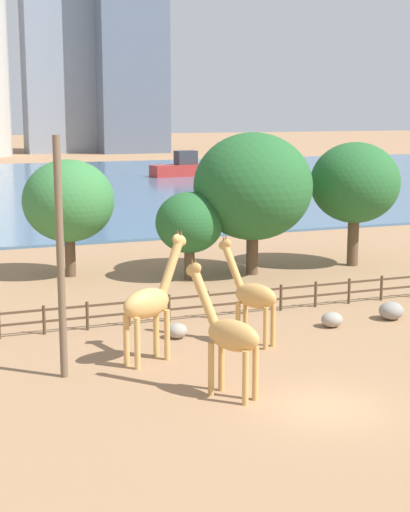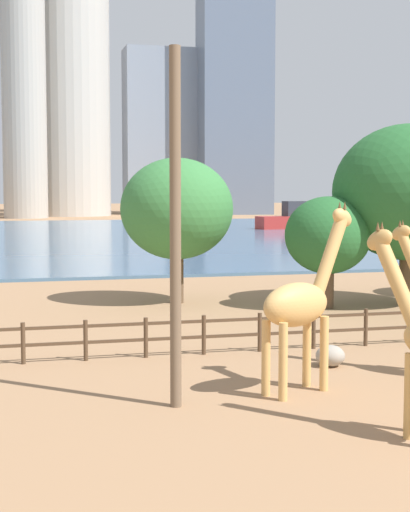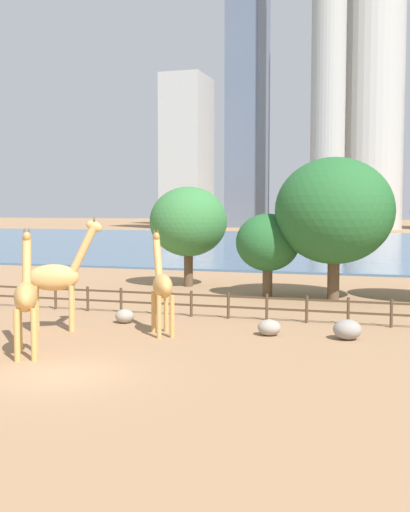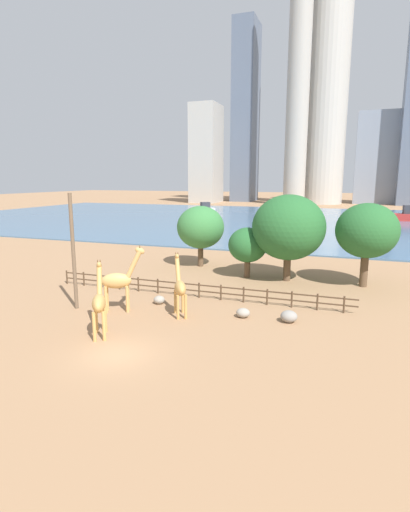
{
  "view_description": "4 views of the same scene",
  "coord_description": "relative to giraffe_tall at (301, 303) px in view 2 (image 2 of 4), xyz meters",
  "views": [
    {
      "loc": [
        -12.53,
        -21.51,
        9.77
      ],
      "look_at": [
        3.05,
        19.06,
        1.57
      ],
      "focal_mm": 55.0,
      "sensor_mm": 36.0,
      "label": 1
    },
    {
      "loc": [
        -11.45,
        -12.59,
        5.42
      ],
      "look_at": [
        -3.9,
        17.4,
        2.77
      ],
      "focal_mm": 55.0,
      "sensor_mm": 36.0,
      "label": 2
    },
    {
      "loc": [
        10.75,
        -18.08,
        5.45
      ],
      "look_at": [
        1.11,
        12.26,
        3.04
      ],
      "focal_mm": 45.0,
      "sensor_mm": 36.0,
      "label": 3
    },
    {
      "loc": [
        11.87,
        -18.31,
        9.88
      ],
      "look_at": [
        -0.35,
        15.77,
        2.84
      ],
      "focal_mm": 28.0,
      "sensor_mm": 36.0,
      "label": 4
    }
  ],
  "objects": [
    {
      "name": "giraffe_tall",
      "position": [
        0.0,
        0.0,
        0.0
      ],
      "size": [
        3.3,
        2.02,
        5.08
      ],
      "rotation": [
        0.0,
        0.0,
        0.45
      ],
      "color": "tan",
      "rests_on": "ground"
    },
    {
      "name": "tree_left_large",
      "position": [
        10.52,
        13.6,
        2.86
      ],
      "size": [
        7.01,
        7.01,
        8.42
      ],
      "color": "brown",
      "rests_on": "ground"
    },
    {
      "name": "harbor_water",
      "position": [
        3.96,
        70.25,
        -2.29
      ],
      "size": [
        180.0,
        86.0,
        0.2
      ],
      "primitive_type": "cube",
      "color": "#476B8C",
      "rests_on": "ground"
    },
    {
      "name": "enclosure_fence",
      "position": [
        3.73,
        5.25,
        -1.64
      ],
      "size": [
        26.12,
        0.14,
        1.3
      ],
      "color": "#4C3826",
      "rests_on": "ground"
    },
    {
      "name": "utility_pole",
      "position": [
        -3.52,
        -0.57,
        2.04
      ],
      "size": [
        0.28,
        0.28,
        8.86
      ],
      "primitive_type": "cylinder",
      "color": "brown",
      "rests_on": "ground"
    },
    {
      "name": "ground_plane",
      "position": [
        3.96,
        73.25,
        -2.39
      ],
      "size": [
        400.0,
        400.0,
        0.0
      ],
      "primitive_type": "plane",
      "color": "#9E7551"
    },
    {
      "name": "tree_center_broad",
      "position": [
        6.53,
        13.58,
        0.91
      ],
      "size": [
        3.9,
        3.9,
        5.09
      ],
      "color": "brown",
      "rests_on": "ground"
    },
    {
      "name": "skyline_tower_glass",
      "position": [
        25.04,
        148.5,
        15.25
      ],
      "size": [
        15.86,
        8.23,
        35.27
      ],
      "primitive_type": "cube",
      "color": "gray",
      "rests_on": "ground"
    },
    {
      "name": "tree_left_small",
      "position": [
        0.25,
        16.89,
        2.08
      ],
      "size": [
        5.33,
        5.33,
        6.89
      ],
      "color": "brown",
      "rests_on": "ground"
    },
    {
      "name": "boulder_small",
      "position": [
        1.99,
        2.62,
        -2.06
      ],
      "size": [
        0.89,
        0.87,
        0.66
      ],
      "primitive_type": "ellipsoid",
      "color": "gray",
      "rests_on": "ground"
    },
    {
      "name": "skyline_tower_needle",
      "position": [
        39.72,
        142.22,
        41.16
      ],
      "size": [
        15.17,
        8.1,
        87.11
      ],
      "primitive_type": "cube",
      "color": "slate",
      "rests_on": "ground"
    },
    {
      "name": "boat_sailboat",
      "position": [
        28.57,
        78.17,
        -0.96
      ],
      "size": [
        8.5,
        3.85,
        3.62
      ],
      "rotation": [
        0.0,
        0.0,
        3.25
      ],
      "color": "#B22D28",
      "rests_on": "harbor_water"
    },
    {
      "name": "skyline_block_central",
      "position": [
        5.3,
        142.13,
        39.55
      ],
      "size": [
        15.74,
        15.74,
        83.88
      ],
      "primitive_type": "cylinder",
      "color": "#B7B2A8",
      "rests_on": "ground"
    }
  ]
}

